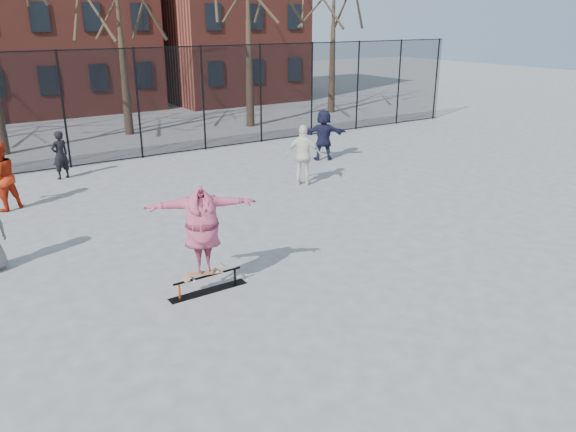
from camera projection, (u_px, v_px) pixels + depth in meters
ground at (328, 307)px, 10.21m from camera, size 100.00×100.00×0.00m
skate_rail at (208, 285)px, 10.76m from camera, size 1.58×0.24×0.35m
skateboard at (205, 273)px, 10.64m from camera, size 0.77×0.18×0.09m
skater at (202, 230)px, 10.35m from camera, size 2.11×1.25×1.67m
bystander_black at (60, 155)px, 18.10m from camera, size 0.67×0.55×1.57m
bystander_red at (1, 177)px, 15.06m from camera, size 1.12×1.01×1.88m
bystander_white at (304, 155)px, 17.38m from camera, size 1.14×1.06×1.89m
bystander_navy at (323, 135)px, 20.48m from camera, size 1.76×1.35×1.86m
fence at (104, 105)px, 19.73m from camera, size 34.03×0.07×4.00m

